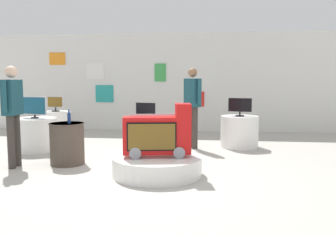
{
  "coord_description": "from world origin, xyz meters",
  "views": [
    {
      "loc": [
        0.95,
        -5.49,
        1.5
      ],
      "look_at": [
        0.28,
        0.33,
        0.88
      ],
      "focal_mm": 38.54,
      "sensor_mm": 36.0,
      "label": 1
    }
  ],
  "objects_px": {
    "display_pedestal_far_right": "(56,125)",
    "side_table_round": "(67,143)",
    "shopper_browsing_rear": "(192,101)",
    "display_pedestal_center_rear": "(146,136)",
    "tv_on_far_right": "(55,103)",
    "display_pedestal_right_rear": "(239,132)",
    "novelty_firetruck_tv": "(158,135)",
    "shopper_browsing_near_truck": "(13,108)",
    "bottle_on_side_table": "(69,118)",
    "tv_on_left_rear": "(34,106)",
    "main_display_pedestal": "(157,166)",
    "tv_on_center_rear": "(146,110)",
    "display_pedestal_left_rear": "(36,134)",
    "tv_on_right_rear": "(240,106)"
  },
  "relations": [
    {
      "from": "tv_on_left_rear",
      "to": "display_pedestal_far_right",
      "type": "height_order",
      "value": "tv_on_left_rear"
    },
    {
      "from": "tv_on_center_rear",
      "to": "bottle_on_side_table",
      "type": "distance_m",
      "value": 1.68
    },
    {
      "from": "bottle_on_side_table",
      "to": "shopper_browsing_near_truck",
      "type": "bearing_deg",
      "value": -163.99
    },
    {
      "from": "tv_on_right_rear",
      "to": "shopper_browsing_rear",
      "type": "height_order",
      "value": "shopper_browsing_rear"
    },
    {
      "from": "tv_on_right_rear",
      "to": "shopper_browsing_near_truck",
      "type": "height_order",
      "value": "shopper_browsing_near_truck"
    },
    {
      "from": "display_pedestal_left_rear",
      "to": "display_pedestal_far_right",
      "type": "relative_size",
      "value": 1.19
    },
    {
      "from": "main_display_pedestal",
      "to": "bottle_on_side_table",
      "type": "relative_size",
      "value": 5.73
    },
    {
      "from": "display_pedestal_right_rear",
      "to": "tv_on_center_rear",
      "type": "bearing_deg",
      "value": -157.62
    },
    {
      "from": "display_pedestal_center_rear",
      "to": "tv_on_far_right",
      "type": "distance_m",
      "value": 3.03
    },
    {
      "from": "tv_on_far_right",
      "to": "tv_on_right_rear",
      "type": "bearing_deg",
      "value": -8.53
    },
    {
      "from": "main_display_pedestal",
      "to": "display_pedestal_left_rear",
      "type": "bearing_deg",
      "value": 149.87
    },
    {
      "from": "tv_on_left_rear",
      "to": "display_pedestal_center_rear",
      "type": "xyz_separation_m",
      "value": [
        2.33,
        0.11,
        -0.6
      ]
    },
    {
      "from": "main_display_pedestal",
      "to": "tv_on_right_rear",
      "type": "bearing_deg",
      "value": 59.91
    },
    {
      "from": "shopper_browsing_near_truck",
      "to": "shopper_browsing_rear",
      "type": "bearing_deg",
      "value": 35.71
    },
    {
      "from": "display_pedestal_far_right",
      "to": "shopper_browsing_rear",
      "type": "height_order",
      "value": "shopper_browsing_rear"
    },
    {
      "from": "display_pedestal_right_rear",
      "to": "shopper_browsing_near_truck",
      "type": "distance_m",
      "value": 4.65
    },
    {
      "from": "display_pedestal_far_right",
      "to": "shopper_browsing_near_truck",
      "type": "xyz_separation_m",
      "value": [
        0.58,
        -3.0,
        0.67
      ]
    },
    {
      "from": "novelty_firetruck_tv",
      "to": "bottle_on_side_table",
      "type": "distance_m",
      "value": 1.72
    },
    {
      "from": "novelty_firetruck_tv",
      "to": "side_table_round",
      "type": "bearing_deg",
      "value": 161.91
    },
    {
      "from": "main_display_pedestal",
      "to": "tv_on_center_rear",
      "type": "height_order",
      "value": "tv_on_center_rear"
    },
    {
      "from": "novelty_firetruck_tv",
      "to": "tv_on_center_rear",
      "type": "xyz_separation_m",
      "value": [
        -0.51,
        1.75,
        0.24
      ]
    },
    {
      "from": "display_pedestal_right_rear",
      "to": "shopper_browsing_near_truck",
      "type": "xyz_separation_m",
      "value": [
        -3.98,
        -2.32,
        0.67
      ]
    },
    {
      "from": "display_pedestal_left_rear",
      "to": "shopper_browsing_near_truck",
      "type": "distance_m",
      "value": 1.59
    },
    {
      "from": "main_display_pedestal",
      "to": "tv_on_left_rear",
      "type": "xyz_separation_m",
      "value": [
        -2.82,
        1.64,
        0.8
      ]
    },
    {
      "from": "side_table_round",
      "to": "main_display_pedestal",
      "type": "bearing_deg",
      "value": -18.21
    },
    {
      "from": "display_pedestal_right_rear",
      "to": "side_table_round",
      "type": "distance_m",
      "value": 3.74
    },
    {
      "from": "side_table_round",
      "to": "bottle_on_side_table",
      "type": "xyz_separation_m",
      "value": [
        0.07,
        -0.06,
        0.46
      ]
    },
    {
      "from": "side_table_round",
      "to": "display_pedestal_far_right",
      "type": "bearing_deg",
      "value": 117.38
    },
    {
      "from": "main_display_pedestal",
      "to": "shopper_browsing_rear",
      "type": "xyz_separation_m",
      "value": [
        0.44,
        2.35,
        0.88
      ]
    },
    {
      "from": "display_pedestal_center_rear",
      "to": "side_table_round",
      "type": "relative_size",
      "value": 1.04
    },
    {
      "from": "main_display_pedestal",
      "to": "shopper_browsing_near_truck",
      "type": "height_order",
      "value": "shopper_browsing_near_truck"
    },
    {
      "from": "novelty_firetruck_tv",
      "to": "display_pedestal_left_rear",
      "type": "distance_m",
      "value": 3.3
    },
    {
      "from": "display_pedestal_right_rear",
      "to": "novelty_firetruck_tv",
      "type": "bearing_deg",
      "value": -119.62
    },
    {
      "from": "novelty_firetruck_tv",
      "to": "tv_on_far_right",
      "type": "height_order",
      "value": "novelty_firetruck_tv"
    },
    {
      "from": "side_table_round",
      "to": "bottle_on_side_table",
      "type": "height_order",
      "value": "bottle_on_side_table"
    },
    {
      "from": "shopper_browsing_rear",
      "to": "display_pedestal_center_rear",
      "type": "bearing_deg",
      "value": -147.0
    },
    {
      "from": "tv_on_left_rear",
      "to": "display_pedestal_right_rear",
      "type": "xyz_separation_m",
      "value": [
        4.3,
        0.92,
        -0.6
      ]
    },
    {
      "from": "tv_on_center_rear",
      "to": "tv_on_far_right",
      "type": "relative_size",
      "value": 1.02
    },
    {
      "from": "main_display_pedestal",
      "to": "display_pedestal_center_rear",
      "type": "relative_size",
      "value": 1.83
    },
    {
      "from": "novelty_firetruck_tv",
      "to": "tv_on_right_rear",
      "type": "xyz_separation_m",
      "value": [
        1.45,
        2.55,
        0.28
      ]
    },
    {
      "from": "main_display_pedestal",
      "to": "shopper_browsing_rear",
      "type": "relative_size",
      "value": 0.8
    },
    {
      "from": "novelty_firetruck_tv",
      "to": "tv_on_left_rear",
      "type": "xyz_separation_m",
      "value": [
        -2.85,
        1.64,
        0.31
      ]
    },
    {
      "from": "display_pedestal_center_rear",
      "to": "display_pedestal_far_right",
      "type": "distance_m",
      "value": 2.98
    },
    {
      "from": "main_display_pedestal",
      "to": "tv_on_center_rear",
      "type": "relative_size",
      "value": 3.38
    },
    {
      "from": "shopper_browsing_near_truck",
      "to": "tv_on_center_rear",
      "type": "bearing_deg",
      "value": 36.81
    },
    {
      "from": "display_pedestal_far_right",
      "to": "side_table_round",
      "type": "xyz_separation_m",
      "value": [
        1.39,
        -2.68,
        0.03
      ]
    },
    {
      "from": "shopper_browsing_rear",
      "to": "tv_on_left_rear",
      "type": "bearing_deg",
      "value": -167.65
    },
    {
      "from": "tv_on_far_right",
      "to": "display_pedestal_far_right",
      "type": "bearing_deg",
      "value": 86.99
    },
    {
      "from": "display_pedestal_center_rear",
      "to": "display_pedestal_right_rear",
      "type": "bearing_deg",
      "value": 22.27
    },
    {
      "from": "display_pedestal_right_rear",
      "to": "shopper_browsing_near_truck",
      "type": "height_order",
      "value": "shopper_browsing_near_truck"
    }
  ]
}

